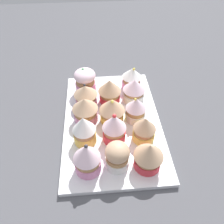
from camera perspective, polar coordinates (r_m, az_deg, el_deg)
ground_plane at (r=60.13cm, az=0.00°, el=-3.81°), size 180.00×180.00×3.00cm
baking_tray at (r=58.56cm, az=0.00°, el=-2.47°), size 38.33×24.78×1.20cm
cupcake_0 at (r=47.41cm, az=9.40°, el=-10.93°), size 6.32×6.32×7.28cm
cupcake_1 at (r=52.01cm, az=8.36°, el=-4.30°), size 5.39×5.39×7.03cm
cupcake_2 at (r=56.06cm, az=6.18°, el=0.51°), size 5.24×5.24×7.17cm
cupcake_3 at (r=61.67cm, az=5.68°, el=5.62°), size 6.19×6.19×7.03cm
cupcake_4 at (r=66.13cm, az=5.10°, el=8.72°), size 5.81×5.81×7.10cm
cupcake_5 at (r=47.29cm, az=0.76°, el=-11.22°), size 5.24×5.24×6.74cm
cupcake_6 at (r=50.89cm, az=0.20°, el=-4.12°), size 5.60×5.60×8.35cm
cupcake_7 at (r=55.11cm, az=0.19°, el=0.32°), size 6.48×6.48×7.53cm
cupcake_8 at (r=60.89cm, az=-0.92°, el=5.56°), size 6.36×6.36×7.25cm
cupcake_9 at (r=46.38cm, az=-6.43°, el=-11.69°), size 5.70×5.70×8.34cm
cupcake_10 at (r=51.03cm, az=-7.18°, el=-4.58°), size 5.37×5.37×7.99cm
cupcake_11 at (r=55.93cm, az=-6.91°, el=0.69°), size 6.49×6.49×7.25cm
cupcake_12 at (r=60.33cm, az=-6.77°, el=4.31°), size 6.36×6.36×6.83cm
cupcake_13 at (r=65.21cm, az=-6.92°, el=8.15°), size 6.23×6.23×7.38cm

